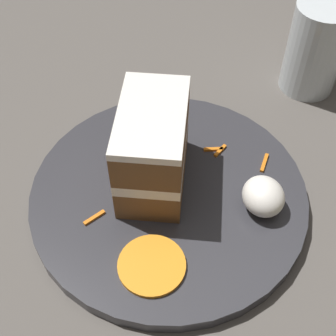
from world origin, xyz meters
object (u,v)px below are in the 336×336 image
at_px(cake_slice, 153,148).
at_px(drinking_glass, 314,54).
at_px(cream_dollop, 263,196).
at_px(orange_garnish, 152,265).
at_px(plate, 168,193).

distance_m(cake_slice, drinking_glass, 0.28).
distance_m(cream_dollop, orange_garnish, 0.14).
xyz_separation_m(plate, orange_garnish, (-0.09, 0.04, 0.01)).
bearing_deg(cream_dollop, cake_slice, 55.95).
xyz_separation_m(cake_slice, cream_dollop, (-0.07, -0.10, -0.03)).
relative_size(plate, orange_garnish, 4.55).
distance_m(plate, orange_garnish, 0.10).
bearing_deg(cream_dollop, orange_garnish, 106.45).
relative_size(orange_garnish, drinking_glass, 0.55).
height_order(plate, drinking_glass, drinking_glass).
distance_m(plate, cake_slice, 0.06).
bearing_deg(plate, orange_garnish, 155.33).
bearing_deg(drinking_glass, cake_slice, 115.76).
height_order(cake_slice, orange_garnish, cake_slice).
relative_size(cake_slice, drinking_glass, 1.09).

